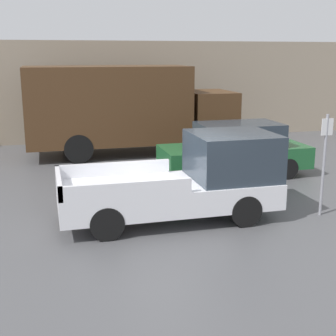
{
  "coord_description": "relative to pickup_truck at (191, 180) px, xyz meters",
  "views": [
    {
      "loc": [
        -2.89,
        -10.11,
        3.88
      ],
      "look_at": [
        0.1,
        1.14,
        1.02
      ],
      "focal_mm": 50.0,
      "sensor_mm": 36.0,
      "label": 1
    }
  ],
  "objects": [
    {
      "name": "parking_sign",
      "position": [
        3.15,
        -0.66,
        0.46
      ],
      "size": [
        0.3,
        0.07,
        2.49
      ],
      "color": "gray",
      "rests_on": "ground"
    },
    {
      "name": "delivery_truck",
      "position": [
        -0.26,
        7.76,
        0.9
      ],
      "size": [
        8.11,
        2.6,
        3.41
      ],
      "color": "#472D19",
      "rests_on": "ground"
    },
    {
      "name": "ground_plane",
      "position": [
        -0.39,
        -0.14,
        -0.94
      ],
      "size": [
        60.0,
        60.0,
        0.0
      ],
      "primitive_type": "plane",
      "color": "#4C4C4F"
    },
    {
      "name": "building_wall",
      "position": [
        -0.39,
        10.81,
        1.27
      ],
      "size": [
        28.0,
        0.15,
        4.42
      ],
      "color": "gray",
      "rests_on": "ground"
    },
    {
      "name": "pickup_truck",
      "position": [
        0.0,
        0.0,
        0.0
      ],
      "size": [
        5.13,
        2.01,
        2.03
      ],
      "color": "silver",
      "rests_on": "ground"
    },
    {
      "name": "car",
      "position": [
        2.62,
        3.47,
        -0.09
      ],
      "size": [
        4.74,
        1.9,
        1.71
      ],
      "color": "#1E592D",
      "rests_on": "ground"
    }
  ]
}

